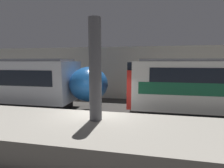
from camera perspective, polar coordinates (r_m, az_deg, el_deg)
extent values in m
plane|color=#33302D|center=(8.78, -5.01, -14.66)|extent=(120.00, 120.00, 0.00)
cube|color=gray|center=(7.03, -9.37, -16.38)|extent=(40.00, 3.60, 0.94)
cube|color=#B2AD9E|center=(15.39, 2.67, 3.60)|extent=(50.00, 0.15, 4.56)
cylinder|color=#56565B|center=(6.89, -5.50, 4.47)|extent=(0.50, 0.50, 4.01)
ellipsoid|color=#195199|center=(11.28, -7.57, -0.02)|extent=(2.42, 2.74, 2.21)
sphere|color=#F2EFCC|center=(11.07, -2.88, -2.18)|extent=(0.20, 0.20, 0.20)
cube|color=red|center=(10.73, 6.37, -0.81)|extent=(0.25, 2.92, 2.11)
cube|color=black|center=(10.63, 6.45, 4.82)|extent=(0.25, 2.62, 0.84)
sphere|color=#EA4C42|center=(10.14, 5.13, -3.38)|extent=(0.18, 0.18, 0.18)
sphere|color=#EA4C42|center=(11.46, 5.87, -2.15)|extent=(0.18, 0.18, 0.18)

